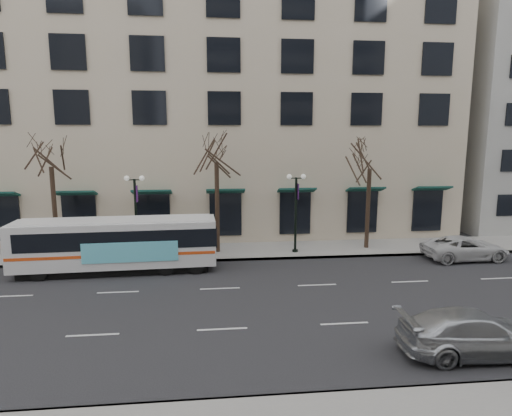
{
  "coord_description": "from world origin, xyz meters",
  "views": [
    {
      "loc": [
        -0.3,
        -18.31,
        7.61
      ],
      "look_at": [
        1.89,
        2.82,
        4.0
      ],
      "focal_mm": 30.0,
      "sensor_mm": 36.0,
      "label": 1
    }
  ],
  "objects": [
    {
      "name": "ground",
      "position": [
        0.0,
        0.0,
        0.0
      ],
      "size": [
        160.0,
        160.0,
        0.0
      ],
      "primitive_type": "plane",
      "color": "black",
      "rests_on": "ground"
    },
    {
      "name": "sidewalk_far",
      "position": [
        5.0,
        9.0,
        0.07
      ],
      "size": [
        80.0,
        4.0,
        0.15
      ],
      "primitive_type": "cube",
      "color": "gray",
      "rests_on": "ground"
    },
    {
      "name": "building_hotel",
      "position": [
        -2.0,
        21.0,
        12.0
      ],
      "size": [
        40.0,
        20.0,
        24.0
      ],
      "primitive_type": "cube",
      "color": "#C2B294",
      "rests_on": "ground"
    },
    {
      "name": "tree_far_left",
      "position": [
        -10.0,
        8.8,
        6.7
      ],
      "size": [
        3.6,
        3.6,
        8.34
      ],
      "color": "black",
      "rests_on": "ground"
    },
    {
      "name": "tree_far_mid",
      "position": [
        0.0,
        8.8,
        6.91
      ],
      "size": [
        3.6,
        3.6,
        8.55
      ],
      "color": "black",
      "rests_on": "ground"
    },
    {
      "name": "tree_far_right",
      "position": [
        10.0,
        8.8,
        6.42
      ],
      "size": [
        3.6,
        3.6,
        8.06
      ],
      "color": "black",
      "rests_on": "ground"
    },
    {
      "name": "lamp_post_left",
      "position": [
        -4.99,
        8.2,
        2.94
      ],
      "size": [
        1.22,
        0.45,
        5.21
      ],
      "color": "black",
      "rests_on": "ground"
    },
    {
      "name": "lamp_post_right",
      "position": [
        5.01,
        8.2,
        2.94
      ],
      "size": [
        1.22,
        0.45,
        5.21
      ],
      "color": "black",
      "rests_on": "ground"
    },
    {
      "name": "city_bus",
      "position": [
        -5.63,
        5.67,
        1.64
      ],
      "size": [
        11.18,
        2.88,
        3.01
      ],
      "rotation": [
        0.0,
        0.0,
        0.04
      ],
      "color": "silver",
      "rests_on": "ground"
    },
    {
      "name": "silver_car",
      "position": [
        8.8,
        -5.16,
        0.78
      ],
      "size": [
        5.46,
        2.39,
        1.56
      ],
      "primitive_type": "imported",
      "rotation": [
        0.0,
        0.0,
        1.53
      ],
      "color": "#B4B8BD",
      "rests_on": "ground"
    },
    {
      "name": "white_pickup",
      "position": [
        15.28,
        5.95,
        0.72
      ],
      "size": [
        5.22,
        2.51,
        1.44
      ],
      "primitive_type": "imported",
      "rotation": [
        0.0,
        0.0,
        1.6
      ],
      "color": "silver",
      "rests_on": "ground"
    }
  ]
}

